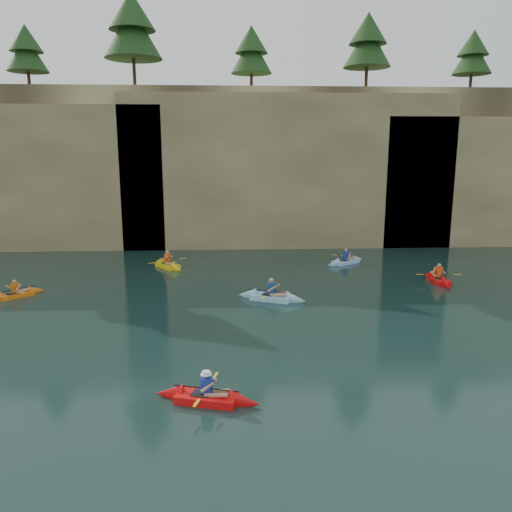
{
  "coord_description": "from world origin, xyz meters",
  "views": [
    {
      "loc": [
        -2.32,
        -14.27,
        7.0
      ],
      "look_at": [
        -1.31,
        4.79,
        3.0
      ],
      "focal_mm": 35.0,
      "sensor_mm": 36.0,
      "label": 1
    }
  ],
  "objects_px": {
    "kayaker_orange": "(16,294)",
    "kayaker_red_far": "(438,279)",
    "kayaker_ltblue_near": "(271,297)",
    "main_kayaker": "(207,397)"
  },
  "relations": [
    {
      "from": "main_kayaker",
      "to": "kayaker_red_far",
      "type": "distance_m",
      "value": 17.6
    },
    {
      "from": "kayaker_orange",
      "to": "kayaker_red_far",
      "type": "xyz_separation_m",
      "value": [
        21.93,
        1.79,
        0.02
      ]
    },
    {
      "from": "main_kayaker",
      "to": "kayaker_ltblue_near",
      "type": "xyz_separation_m",
      "value": [
        2.67,
        9.84,
        0.01
      ]
    },
    {
      "from": "main_kayaker",
      "to": "kayaker_red_far",
      "type": "xyz_separation_m",
      "value": [
        12.1,
        12.77,
        0.0
      ]
    },
    {
      "from": "main_kayaker",
      "to": "kayaker_red_far",
      "type": "height_order",
      "value": "kayaker_red_far"
    },
    {
      "from": "kayaker_orange",
      "to": "kayaker_ltblue_near",
      "type": "height_order",
      "value": "kayaker_ltblue_near"
    },
    {
      "from": "main_kayaker",
      "to": "kayaker_orange",
      "type": "height_order",
      "value": "main_kayaker"
    },
    {
      "from": "kayaker_orange",
      "to": "kayaker_red_far",
      "type": "distance_m",
      "value": 22.01
    },
    {
      "from": "kayaker_ltblue_near",
      "to": "kayaker_red_far",
      "type": "height_order",
      "value": "kayaker_ltblue_near"
    },
    {
      "from": "kayaker_orange",
      "to": "kayaker_ltblue_near",
      "type": "distance_m",
      "value": 12.55
    }
  ]
}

